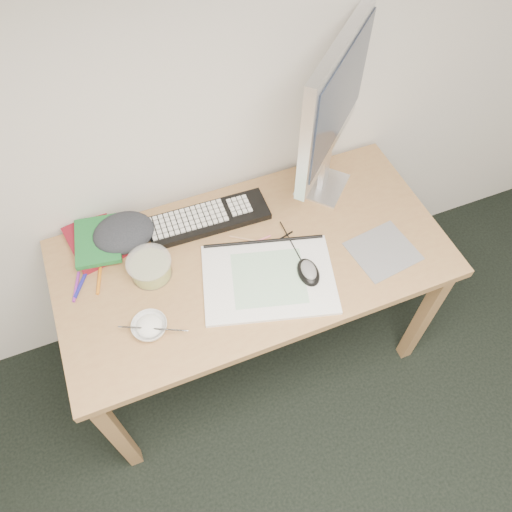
{
  "coord_description": "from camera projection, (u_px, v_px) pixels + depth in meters",
  "views": [
    {
      "loc": [
        -0.54,
        0.48,
        2.21
      ],
      "look_at": [
        -0.18,
        1.37,
        0.83
      ],
      "focal_mm": 35.0,
      "sensor_mm": 36.0,
      "label": 1
    }
  ],
  "objects": [
    {
      "name": "pencil_pink",
      "position": [
        248.0,
        245.0,
        1.81
      ],
      "size": [
        0.19,
        0.03,
        0.01
      ],
      "primitive_type": "cylinder",
      "rotation": [
        0.0,
        1.57,
        0.11
      ],
      "color": "#D86C7E",
      "rests_on": "desk"
    },
    {
      "name": "book_green",
      "position": [
        98.0,
        241.0,
        1.78
      ],
      "size": [
        0.19,
        0.24,
        0.02
      ],
      "primitive_type": "cube",
      "rotation": [
        0.0,
        0.0,
        -0.16
      ],
      "color": "#1A6A2D",
      "rests_on": "book_red"
    },
    {
      "name": "pencil_tan",
      "position": [
        251.0,
        240.0,
        1.82
      ],
      "size": [
        0.14,
        0.1,
        0.01
      ],
      "primitive_type": "cylinder",
      "rotation": [
        0.0,
        1.57,
        -0.6
      ],
      "color": "tan",
      "rests_on": "desk"
    },
    {
      "name": "desk",
      "position": [
        253.0,
        268.0,
        1.85
      ],
      "size": [
        1.4,
        0.7,
        0.75
      ],
      "color": "#A7804C",
      "rests_on": "ground"
    },
    {
      "name": "marker_purple",
      "position": [
        76.0,
        287.0,
        1.7
      ],
      "size": [
        0.05,
        0.11,
        0.01
      ],
      "primitive_type": "cylinder",
      "rotation": [
        0.0,
        1.57,
        1.25
      ],
      "color": "purple",
      "rests_on": "desk"
    },
    {
      "name": "cloth_lump",
      "position": [
        124.0,
        233.0,
        1.8
      ],
      "size": [
        0.21,
        0.18,
        0.08
      ],
      "primitive_type": "ellipsoid",
      "rotation": [
        0.0,
        0.0,
        0.15
      ],
      "color": "#282A30",
      "rests_on": "desk"
    },
    {
      "name": "pencil_black",
      "position": [
        275.0,
        242.0,
        1.82
      ],
      "size": [
        0.16,
        0.05,
        0.01
      ],
      "primitive_type": "cylinder",
      "rotation": [
        0.0,
        1.57,
        0.25
      ],
      "color": "black",
      "rests_on": "desk"
    },
    {
      "name": "keyboard",
      "position": [
        208.0,
        219.0,
        1.87
      ],
      "size": [
        0.46,
        0.16,
        0.03
      ],
      "primitive_type": "cube",
      "rotation": [
        0.0,
        0.0,
        -0.03
      ],
      "color": "black",
      "rests_on": "desk"
    },
    {
      "name": "mousepad",
      "position": [
        383.0,
        251.0,
        1.8
      ],
      "size": [
        0.24,
        0.23,
        0.0
      ],
      "primitive_type": "cube",
      "rotation": [
        0.0,
        0.0,
        0.13
      ],
      "color": "gray",
      "rests_on": "desk"
    },
    {
      "name": "marker_orange",
      "position": [
        99.0,
        279.0,
        1.72
      ],
      "size": [
        0.05,
        0.12,
        0.01
      ],
      "primitive_type": "cylinder",
      "rotation": [
        0.0,
        1.57,
        1.28
      ],
      "color": "orange",
      "rests_on": "desk"
    },
    {
      "name": "fruit_tub",
      "position": [
        150.0,
        268.0,
        1.71
      ],
      "size": [
        0.17,
        0.17,
        0.08
      ],
      "primitive_type": "cylinder",
      "rotation": [
        0.0,
        0.0,
        0.1
      ],
      "color": "#EBEE54",
      "rests_on": "desk"
    },
    {
      "name": "book_red",
      "position": [
        95.0,
        241.0,
        1.81
      ],
      "size": [
        0.21,
        0.26,
        0.02
      ],
      "primitive_type": "cube",
      "rotation": [
        0.0,
        0.0,
        0.18
      ],
      "color": "maroon",
      "rests_on": "desk"
    },
    {
      "name": "rice_bowl",
      "position": [
        150.0,
        327.0,
        1.6
      ],
      "size": [
        0.13,
        0.13,
        0.04
      ],
      "primitive_type": "imported",
      "rotation": [
        0.0,
        0.0,
        -0.1
      ],
      "color": "white",
      "rests_on": "desk"
    },
    {
      "name": "mouse",
      "position": [
        309.0,
        270.0,
        1.71
      ],
      "size": [
        0.08,
        0.12,
        0.04
      ],
      "primitive_type": "ellipsoid",
      "rotation": [
        0.0,
        0.0,
        -0.1
      ],
      "color": "black",
      "rests_on": "sketchpad"
    },
    {
      "name": "sketchpad",
      "position": [
        269.0,
        279.0,
        1.72
      ],
      "size": [
        0.52,
        0.43,
        0.01
      ],
      "primitive_type": "cube",
      "rotation": [
        0.0,
        0.0,
        -0.27
      ],
      "color": "silver",
      "rests_on": "desk"
    },
    {
      "name": "monitor",
      "position": [
        335.0,
        102.0,
        1.65
      ],
      "size": [
        0.43,
        0.4,
        0.64
      ],
      "rotation": [
        0.0,
        0.0,
        0.75
      ],
      "color": "silver",
      "rests_on": "desk"
    },
    {
      "name": "marker_blue",
      "position": [
        82.0,
        281.0,
        1.72
      ],
      "size": [
        0.08,
        0.12,
        0.01
      ],
      "primitive_type": "cylinder",
      "rotation": [
        0.0,
        1.57,
        1.01
      ],
      "color": "#1D1B94",
      "rests_on": "desk"
    },
    {
      "name": "chopsticks",
      "position": [
        153.0,
        329.0,
        1.58
      ],
      "size": [
        0.2,
        0.11,
        0.02
      ],
      "primitive_type": "cylinder",
      "rotation": [
        0.0,
        1.57,
        -0.44
      ],
      "color": "silver",
      "rests_on": "rice_bowl"
    }
  ]
}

